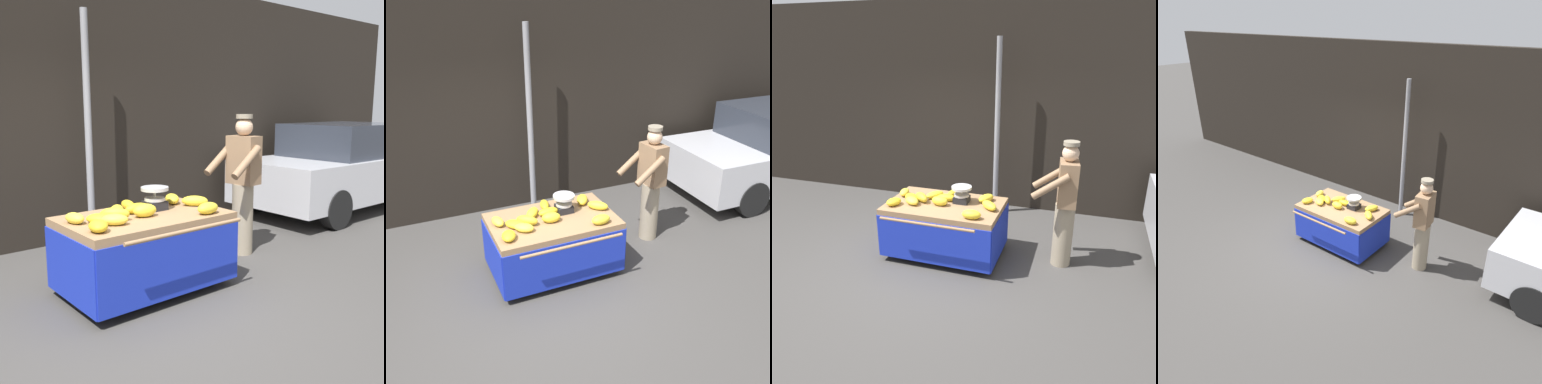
# 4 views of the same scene
# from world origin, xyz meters

# --- Properties ---
(ground_plane) EXTENTS (60.00, 60.00, 0.00)m
(ground_plane) POSITION_xyz_m (0.00, 0.00, 0.00)
(ground_plane) COLOR #423F3D
(back_wall) EXTENTS (16.00, 0.24, 3.60)m
(back_wall) POSITION_xyz_m (0.00, 2.61, 1.80)
(back_wall) COLOR black
(back_wall) RESTS_ON ground
(street_pole) EXTENTS (0.09, 0.09, 2.97)m
(street_pole) POSITION_xyz_m (0.56, 2.14, 1.49)
(street_pole) COLOR gray
(street_pole) RESTS_ON ground
(banana_cart) EXTENTS (1.60, 1.19, 0.78)m
(banana_cart) POSITION_xyz_m (0.25, 0.43, 0.56)
(banana_cart) COLOR #93704C
(banana_cart) RESTS_ON ground
(weighing_scale) EXTENTS (0.28, 0.28, 0.23)m
(weighing_scale) POSITION_xyz_m (0.46, 0.55, 0.89)
(weighing_scale) COLOR black
(weighing_scale) RESTS_ON banana_cart
(banana_bunch_0) EXTENTS (0.25, 0.18, 0.13)m
(banana_bunch_0) POSITION_xyz_m (0.21, 0.36, 0.84)
(banana_bunch_0) COLOR yellow
(banana_bunch_0) RESTS_ON banana_cart
(banana_bunch_1) EXTENTS (0.29, 0.27, 0.12)m
(banana_bunch_1) POSITION_xyz_m (-0.09, 0.41, 0.84)
(banana_bunch_1) COLOR gold
(banana_bunch_1) RESTS_ON banana_cart
(banana_bunch_2) EXTENTS (0.27, 0.14, 0.10)m
(banana_bunch_2) POSITION_xyz_m (0.24, 0.54, 0.83)
(banana_bunch_2) COLOR gold
(banana_bunch_2) RESTS_ON banana_cart
(banana_bunch_3) EXTENTS (0.28, 0.26, 0.10)m
(banana_bunch_3) POSITION_xyz_m (-0.17, 0.27, 0.83)
(banana_bunch_3) COLOR yellow
(banana_bunch_3) RESTS_ON banana_cart
(banana_bunch_4) EXTENTS (0.25, 0.16, 0.12)m
(banana_bunch_4) POSITION_xyz_m (0.75, 0.07, 0.83)
(banana_bunch_4) COLOR yellow
(banana_bunch_4) RESTS_ON banana_cart
(banana_bunch_5) EXTENTS (0.25, 0.30, 0.11)m
(banana_bunch_5) POSITION_xyz_m (0.77, 0.68, 0.83)
(banana_bunch_5) COLOR yellow
(banana_bunch_5) RESTS_ON banana_cart
(banana_bunch_6) EXTENTS (0.16, 0.24, 0.10)m
(banana_bunch_6) POSITION_xyz_m (-0.42, 0.54, 0.83)
(banana_bunch_6) COLOR yellow
(banana_bunch_6) RESTS_ON banana_cart
(banana_bunch_7) EXTENTS (0.29, 0.28, 0.11)m
(banana_bunch_7) POSITION_xyz_m (0.88, 0.43, 0.83)
(banana_bunch_7) COLOR yellow
(banana_bunch_7) RESTS_ON banana_cart
(banana_bunch_8) EXTENTS (0.23, 0.27, 0.10)m
(banana_bunch_8) POSITION_xyz_m (-0.39, 0.16, 0.83)
(banana_bunch_8) COLOR gold
(banana_bunch_8) RESTS_ON banana_cart
(banana_bunch_9) EXTENTS (0.31, 0.31, 0.09)m
(banana_bunch_9) POSITION_xyz_m (-0.24, 0.39, 0.82)
(banana_bunch_9) COLOR gold
(banana_bunch_9) RESTS_ON banana_cart
(banana_bunch_10) EXTENTS (0.17, 0.27, 0.09)m
(banana_bunch_10) POSITION_xyz_m (0.26, 0.75, 0.82)
(banana_bunch_10) COLOR gold
(banana_bunch_10) RESTS_ON banana_cart
(banana_bunch_11) EXTENTS (0.27, 0.31, 0.10)m
(banana_bunch_11) POSITION_xyz_m (0.04, 0.59, 0.82)
(banana_bunch_11) COLOR yellow
(banana_bunch_11) RESTS_ON banana_cart
(vendor_person) EXTENTS (0.61, 0.56, 1.71)m
(vendor_person) POSITION_xyz_m (1.84, 0.66, 0.87)
(vendor_person) COLOR gray
(vendor_person) RESTS_ON ground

